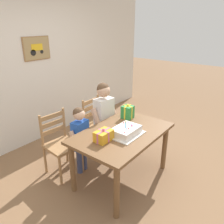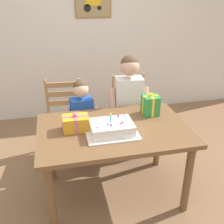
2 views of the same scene
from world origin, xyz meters
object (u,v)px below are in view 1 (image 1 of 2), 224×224
at_px(chair_left, 61,144).
at_px(gift_box_beside_cake, 104,136).
at_px(birthday_cake, 126,131).
at_px(chair_right, 98,124).
at_px(gift_box_red_large, 128,112).
at_px(child_older, 104,114).
at_px(dining_table, 122,139).
at_px(child_younger, 80,134).

bearing_deg(chair_left, gift_box_beside_cake, -84.10).
height_order(birthday_cake, chair_right, birthday_cake).
bearing_deg(chair_left, gift_box_red_large, -35.73).
xyz_separation_m(birthday_cake, child_older, (0.34, 0.65, -0.03)).
distance_m(gift_box_red_large, gift_box_beside_cake, 0.76).
distance_m(dining_table, chair_left, 0.90).
bearing_deg(gift_box_beside_cake, gift_box_red_large, 12.08).
bearing_deg(gift_box_red_large, dining_table, -153.78).
relative_size(gift_box_beside_cake, child_younger, 0.22).
bearing_deg(child_older, child_younger, 179.94).
xyz_separation_m(chair_left, child_older, (0.71, -0.22, 0.29)).
xyz_separation_m(birthday_cake, child_younger, (-0.18, 0.65, -0.18)).
height_order(gift_box_red_large, gift_box_beside_cake, gift_box_red_large).
relative_size(child_older, child_younger, 1.23).
bearing_deg(birthday_cake, dining_table, 65.75).
xyz_separation_m(gift_box_red_large, gift_box_beside_cake, (-0.74, -0.16, -0.03)).
xyz_separation_m(dining_table, chair_right, (0.41, 0.79, -0.17)).
height_order(chair_right, child_younger, child_younger).
bearing_deg(dining_table, gift_box_red_large, 26.22).
height_order(birthday_cake, gift_box_beside_cake, birthday_cake).
distance_m(gift_box_red_large, chair_right, 0.70).
relative_size(birthday_cake, chair_right, 0.48).
height_order(chair_left, child_older, child_older).
bearing_deg(gift_box_red_large, child_older, 106.97).
relative_size(dining_table, birthday_cake, 3.04).
xyz_separation_m(gift_box_beside_cake, child_older, (0.63, 0.52, -0.05)).
bearing_deg(birthday_cake, gift_box_red_large, 32.41).
bearing_deg(birthday_cake, chair_left, 112.90).
bearing_deg(dining_table, birthday_cake, -114.25).
xyz_separation_m(chair_right, child_older, (-0.11, -0.22, 0.29)).
distance_m(dining_table, birthday_cake, 0.18).
xyz_separation_m(gift_box_beside_cake, child_younger, (0.11, 0.52, -0.19)).
bearing_deg(child_older, gift_box_beside_cake, -140.25).
bearing_deg(child_older, gift_box_red_large, -73.03).
distance_m(chair_right, child_older, 0.38).
height_order(birthday_cake, gift_box_red_large, gift_box_red_large).
relative_size(dining_table, chair_right, 1.45).
distance_m(birthday_cake, gift_box_red_large, 0.53).
height_order(dining_table, child_older, child_older).
distance_m(chair_left, child_older, 0.80).
height_order(child_older, child_younger, child_older).
height_order(gift_box_red_large, chair_right, gift_box_red_large).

